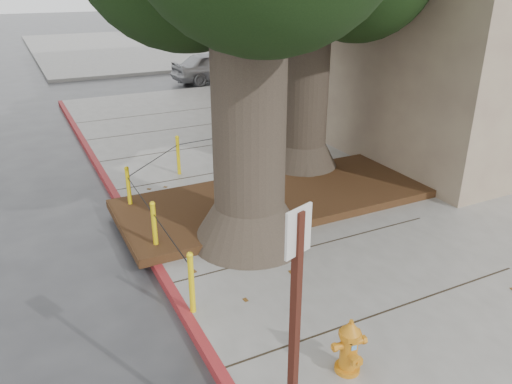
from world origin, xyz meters
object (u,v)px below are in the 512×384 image
signpost (294,342)px  car_red (303,55)px  fire_hydrant (349,347)px  car_silver (216,66)px

signpost → car_red: (12.81, 20.79, -1.18)m
fire_hydrant → car_silver: 18.56m
signpost → car_silver: size_ratio=0.70×
car_red → fire_hydrant: bearing=148.8°
fire_hydrant → car_red: size_ratio=0.22×
fire_hydrant → car_red: (11.52, 19.92, 0.03)m
signpost → car_silver: 19.84m
fire_hydrant → signpost: (-1.29, -0.87, 1.22)m
car_silver → signpost: bearing=157.7°
car_silver → fire_hydrant: bearing=160.5°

